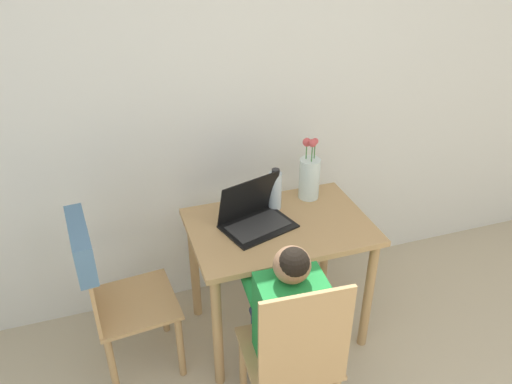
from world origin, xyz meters
The scene contains 8 objects.
wall_back centered at (0.00, 2.23, 1.25)m, with size 6.40×0.05×2.50m.
dining_table centered at (0.11, 1.72, 0.61)m, with size 0.93×0.62×0.73m.
chair_occupied centered at (-0.05, 1.11, 0.47)m, with size 0.42×0.42×0.92m.
chair_spare centered at (-0.78, 1.71, 0.62)m, with size 0.46×0.43×0.93m.
person_seated centered at (-0.04, 1.24, 0.61)m, with size 0.32×0.44×1.00m.
laptop centered at (-0.01, 1.77, 0.78)m, with size 0.40×0.34×0.25m.
flower_vase centered at (0.36, 1.93, 0.86)m, with size 0.11×0.11×0.36m.
water_bottle centered at (0.15, 1.88, 0.84)m, with size 0.07×0.07×0.23m.
Camera 1 is at (-0.67, -0.26, 2.17)m, focal length 35.00 mm.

